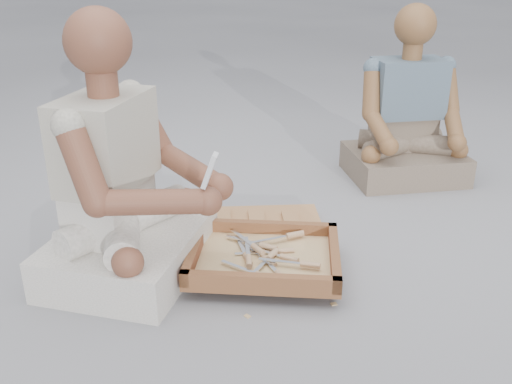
# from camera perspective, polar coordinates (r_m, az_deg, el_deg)

# --- Properties ---
(ground) EXTENTS (60.00, 60.00, 0.00)m
(ground) POSITION_cam_1_polar(r_m,az_deg,el_deg) (2.10, 1.95, -8.63)
(ground) COLOR #949499
(ground) RESTS_ON ground
(carved_panel) EXTENTS (0.75, 0.57, 0.04)m
(carved_panel) POSITION_cam_1_polar(r_m,az_deg,el_deg) (2.36, -1.42, -4.15)
(carved_panel) COLOR #AA6C41
(carved_panel) RESTS_ON ground
(tool_tray) EXTENTS (0.56, 0.45, 0.07)m
(tool_tray) POSITION_cam_1_polar(r_m,az_deg,el_deg) (2.09, 0.84, -6.55)
(tool_tray) COLOR brown
(tool_tray) RESTS_ON carved_panel
(chisel_0) EXTENTS (0.22, 0.07, 0.02)m
(chisel_0) POSITION_cam_1_polar(r_m,az_deg,el_deg) (2.12, 2.28, -5.94)
(chisel_0) COLOR silver
(chisel_0) RESTS_ON tool_tray
(chisel_1) EXTENTS (0.20, 0.12, 0.02)m
(chisel_1) POSITION_cam_1_polar(r_m,az_deg,el_deg) (1.96, 0.34, -8.29)
(chisel_1) COLOR silver
(chisel_1) RESTS_ON tool_tray
(chisel_2) EXTENTS (0.21, 0.11, 0.02)m
(chisel_2) POSITION_cam_1_polar(r_m,az_deg,el_deg) (2.08, 2.82, -6.52)
(chisel_2) COLOR silver
(chisel_2) RESTS_ON tool_tray
(chisel_3) EXTENTS (0.22, 0.04, 0.02)m
(chisel_3) POSITION_cam_1_polar(r_m,az_deg,el_deg) (2.02, 4.82, -7.19)
(chisel_3) COLOR silver
(chisel_3) RESTS_ON tool_tray
(chisel_4) EXTENTS (0.10, 0.21, 0.02)m
(chisel_4) POSITION_cam_1_polar(r_m,az_deg,el_deg) (2.08, -0.98, -6.42)
(chisel_4) COLOR silver
(chisel_4) RESTS_ON tool_tray
(chisel_5) EXTENTS (0.06, 0.22, 0.02)m
(chisel_5) POSITION_cam_1_polar(r_m,az_deg,el_deg) (2.05, -0.76, -6.64)
(chisel_5) COLOR silver
(chisel_5) RESTS_ON tool_tray
(chisel_6) EXTENTS (0.16, 0.17, 0.02)m
(chisel_6) POSITION_cam_1_polar(r_m,az_deg,el_deg) (2.07, 0.96, -6.74)
(chisel_6) COLOR silver
(chisel_6) RESTS_ON tool_tray
(chisel_7) EXTENTS (0.15, 0.18, 0.02)m
(chisel_7) POSITION_cam_1_polar(r_m,az_deg,el_deg) (2.11, -0.12, -5.52)
(chisel_7) COLOR silver
(chisel_7) RESTS_ON tool_tray
(chisel_8) EXTENTS (0.13, 0.20, 0.02)m
(chisel_8) POSITION_cam_1_polar(r_m,az_deg,el_deg) (1.98, 2.26, -8.18)
(chisel_8) COLOR silver
(chisel_8) RESTS_ON tool_tray
(chisel_9) EXTENTS (0.09, 0.21, 0.02)m
(chisel_9) POSITION_cam_1_polar(r_m,az_deg,el_deg) (2.07, 1.38, -6.52)
(chisel_9) COLOR silver
(chisel_9) RESTS_ON tool_tray
(chisel_10) EXTENTS (0.21, 0.10, 0.02)m
(chisel_10) POSITION_cam_1_polar(r_m,az_deg,el_deg) (2.14, 0.74, -5.38)
(chisel_10) COLOR silver
(chisel_10) RESTS_ON tool_tray
(chisel_11) EXTENTS (0.20, 0.12, 0.02)m
(chisel_11) POSITION_cam_1_polar(r_m,az_deg,el_deg) (2.20, 3.40, -4.36)
(chisel_11) COLOR silver
(chisel_11) RESTS_ON tool_tray
(wood_chip_0) EXTENTS (0.02, 0.02, 0.00)m
(wood_chip_0) POSITION_cam_1_polar(r_m,az_deg,el_deg) (2.45, -3.34, -3.62)
(wood_chip_0) COLOR #DBB181
(wood_chip_0) RESTS_ON ground
(wood_chip_1) EXTENTS (0.02, 0.02, 0.00)m
(wood_chip_1) POSITION_cam_1_polar(r_m,az_deg,el_deg) (2.26, -5.27, -6.23)
(wood_chip_1) COLOR #DBB181
(wood_chip_1) RESTS_ON ground
(wood_chip_2) EXTENTS (0.02, 0.02, 0.00)m
(wood_chip_2) POSITION_cam_1_polar(r_m,az_deg,el_deg) (2.25, 1.83, -6.14)
(wood_chip_2) COLOR #DBB181
(wood_chip_2) RESTS_ON ground
(wood_chip_3) EXTENTS (0.02, 0.02, 0.00)m
(wood_chip_3) POSITION_cam_1_polar(r_m,az_deg,el_deg) (2.24, 6.32, -6.51)
(wood_chip_3) COLOR #DBB181
(wood_chip_3) RESTS_ON ground
(wood_chip_4) EXTENTS (0.02, 0.02, 0.00)m
(wood_chip_4) POSITION_cam_1_polar(r_m,az_deg,el_deg) (2.18, -0.40, -7.26)
(wood_chip_4) COLOR #DBB181
(wood_chip_4) RESTS_ON ground
(wood_chip_5) EXTENTS (0.02, 0.02, 0.00)m
(wood_chip_5) POSITION_cam_1_polar(r_m,az_deg,el_deg) (2.14, 1.85, -7.94)
(wood_chip_5) COLOR #DBB181
(wood_chip_5) RESTS_ON ground
(wood_chip_6) EXTENTS (0.02, 0.02, 0.00)m
(wood_chip_6) POSITION_cam_1_polar(r_m,az_deg,el_deg) (1.97, 7.80, -11.04)
(wood_chip_6) COLOR #DBB181
(wood_chip_6) RESTS_ON ground
(wood_chip_7) EXTENTS (0.02, 0.02, 0.00)m
(wood_chip_7) POSITION_cam_1_polar(r_m,az_deg,el_deg) (1.90, -0.87, -12.31)
(wood_chip_7) COLOR #DBB181
(wood_chip_7) RESTS_ON ground
(wood_chip_8) EXTENTS (0.02, 0.02, 0.00)m
(wood_chip_8) POSITION_cam_1_polar(r_m,az_deg,el_deg) (1.98, -9.85, -11.05)
(wood_chip_8) COLOR #DBB181
(wood_chip_8) RESTS_ON ground
(wood_chip_9) EXTENTS (0.02, 0.02, 0.00)m
(wood_chip_9) POSITION_cam_1_polar(r_m,az_deg,el_deg) (2.07, 3.71, -9.11)
(wood_chip_9) COLOR #DBB181
(wood_chip_9) RESTS_ON ground
(wood_chip_10) EXTENTS (0.02, 0.02, 0.00)m
(wood_chip_10) POSITION_cam_1_polar(r_m,az_deg,el_deg) (2.19, -2.79, -7.13)
(wood_chip_10) COLOR #DBB181
(wood_chip_10) RESTS_ON ground
(wood_chip_11) EXTENTS (0.02, 0.02, 0.00)m
(wood_chip_11) POSITION_cam_1_polar(r_m,az_deg,el_deg) (2.47, -1.42, -3.44)
(wood_chip_11) COLOR #DBB181
(wood_chip_11) RESTS_ON ground
(wood_chip_12) EXTENTS (0.02, 0.02, 0.00)m
(wood_chip_12) POSITION_cam_1_polar(r_m,az_deg,el_deg) (2.31, -3.70, -5.38)
(wood_chip_12) COLOR #DBB181
(wood_chip_12) RESTS_ON ground
(craftsman) EXTENTS (0.66, 0.66, 0.94)m
(craftsman) POSITION_cam_1_polar(r_m,az_deg,el_deg) (2.06, -13.15, 0.18)
(craftsman) COLOR silver
(craftsman) RESTS_ON ground
(companion) EXTENTS (0.66, 0.59, 0.87)m
(companion) POSITION_cam_1_polar(r_m,az_deg,el_deg) (3.02, 14.88, 6.71)
(companion) COLOR #7C6C59
(companion) RESTS_ON ground
(mobile_phone) EXTENTS (0.06, 0.05, 0.12)m
(mobile_phone) POSITION_cam_1_polar(r_m,az_deg,el_deg) (1.83, -4.66, 2.18)
(mobile_phone) COLOR silver
(mobile_phone) RESTS_ON craftsman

